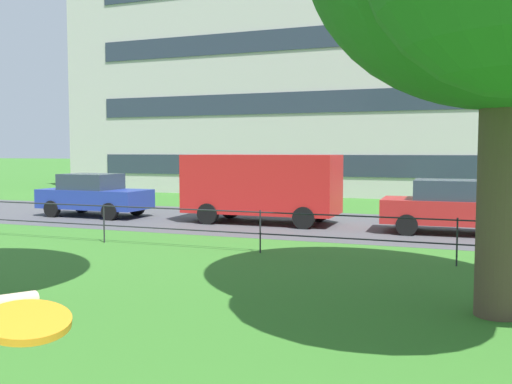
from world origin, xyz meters
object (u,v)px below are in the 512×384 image
Objects in this scene: frisbee at (27,322)px; car_red_far_right at (453,207)px; car_blue_far_left at (94,195)px; panel_van_left at (262,184)px; apartment_building_background at (372,81)px.

frisbee is 0.09× the size of car_red_far_right.
panel_van_left reaches higher than car_blue_far_left.
car_blue_far_left is 0.12× the size of apartment_building_background.
apartment_building_background is (0.67, 17.95, 5.41)m from panel_van_left.
apartment_building_background is (7.02, 18.30, 5.90)m from car_blue_far_left.
car_red_far_right is (0.91, 15.62, -1.04)m from frisbee.
panel_van_left is 0.15× the size of apartment_building_background.
car_blue_far_left is 12.28m from car_red_far_right.
car_blue_far_left is at bearing 126.00° from frisbee.
apartment_building_background reaches higher than car_blue_far_left.
car_red_far_right is at bearing 86.68° from frisbee.
car_red_far_right is (12.28, -0.04, 0.00)m from car_blue_far_left.
car_blue_far_left is 20.46m from apartment_building_background.
car_red_far_right is at bearing -0.17° from car_blue_far_left.
car_red_far_right is (5.93, -0.38, -0.49)m from panel_van_left.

